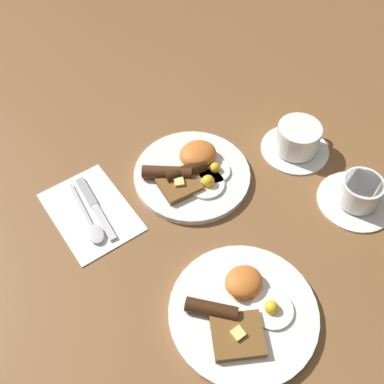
{
  "coord_description": "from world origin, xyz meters",
  "views": [
    {
      "loc": [
        0.33,
        0.53,
        0.76
      ],
      "look_at": [
        0.03,
        0.05,
        0.03
      ],
      "focal_mm": 42.0,
      "sensor_mm": 36.0,
      "label": 1
    }
  ],
  "objects_px": {
    "breakfast_plate_far": "(242,311)",
    "knife": "(94,204)",
    "breakfast_plate_near": "(191,172)",
    "teacup_far": "(359,194)",
    "spoon": "(92,228)",
    "teacup_near": "(297,140)"
  },
  "relations": [
    {
      "from": "breakfast_plate_far",
      "to": "knife",
      "type": "distance_m",
      "value": 0.38
    },
    {
      "from": "teacup_far",
      "to": "breakfast_plate_far",
      "type": "bearing_deg",
      "value": 12.26
    },
    {
      "from": "breakfast_plate_near",
      "to": "teacup_far",
      "type": "bearing_deg",
      "value": 137.3
    },
    {
      "from": "teacup_far",
      "to": "spoon",
      "type": "xyz_separation_m",
      "value": [
        0.5,
        -0.23,
        -0.02
      ]
    },
    {
      "from": "breakfast_plate_far",
      "to": "teacup_near",
      "type": "bearing_deg",
      "value": -142.26
    },
    {
      "from": "breakfast_plate_far",
      "to": "teacup_far",
      "type": "bearing_deg",
      "value": -167.74
    },
    {
      "from": "breakfast_plate_near",
      "to": "teacup_far",
      "type": "height_order",
      "value": "teacup_far"
    },
    {
      "from": "breakfast_plate_near",
      "to": "spoon",
      "type": "xyz_separation_m",
      "value": [
        0.24,
        0.01,
        -0.01
      ]
    },
    {
      "from": "breakfast_plate_far",
      "to": "teacup_near",
      "type": "distance_m",
      "value": 0.42
    },
    {
      "from": "breakfast_plate_near",
      "to": "knife",
      "type": "bearing_deg",
      "value": -10.29
    },
    {
      "from": "teacup_near",
      "to": "spoon",
      "type": "xyz_separation_m",
      "value": [
        0.49,
        -0.04,
        -0.02
      ]
    },
    {
      "from": "breakfast_plate_far",
      "to": "teacup_far",
      "type": "height_order",
      "value": "teacup_far"
    },
    {
      "from": "spoon",
      "to": "breakfast_plate_far",
      "type": "bearing_deg",
      "value": 29.38
    },
    {
      "from": "breakfast_plate_far",
      "to": "breakfast_plate_near",
      "type": "bearing_deg",
      "value": -105.52
    },
    {
      "from": "breakfast_plate_near",
      "to": "teacup_far",
      "type": "xyz_separation_m",
      "value": [
        -0.26,
        0.24,
        0.01
      ]
    },
    {
      "from": "breakfast_plate_near",
      "to": "breakfast_plate_far",
      "type": "distance_m",
      "value": 0.33
    },
    {
      "from": "breakfast_plate_near",
      "to": "breakfast_plate_far",
      "type": "xyz_separation_m",
      "value": [
        0.09,
        0.31,
        -0.0
      ]
    },
    {
      "from": "knife",
      "to": "spoon",
      "type": "xyz_separation_m",
      "value": [
        0.03,
        0.05,
        0.0
      ]
    },
    {
      "from": "teacup_near",
      "to": "teacup_far",
      "type": "distance_m",
      "value": 0.18
    },
    {
      "from": "breakfast_plate_near",
      "to": "breakfast_plate_far",
      "type": "height_order",
      "value": "breakfast_plate_near"
    },
    {
      "from": "breakfast_plate_far",
      "to": "knife",
      "type": "xyz_separation_m",
      "value": [
        0.13,
        -0.35,
        -0.01
      ]
    },
    {
      "from": "breakfast_plate_far",
      "to": "teacup_near",
      "type": "relative_size",
      "value": 1.7
    }
  ]
}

